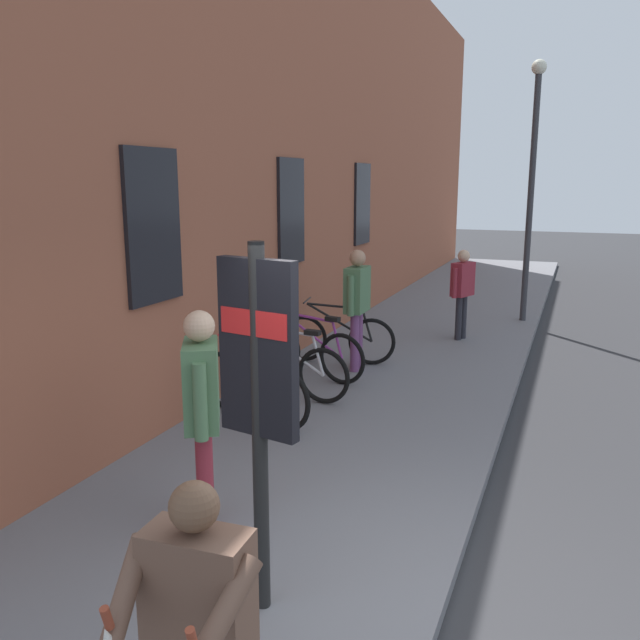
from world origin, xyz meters
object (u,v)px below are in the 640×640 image
pedestrian_crossing_street (462,285)px  bicycle_by_door (287,368)px  bicycle_under_window (310,352)px  pedestrian_by_facade (357,297)px  bicycle_mid_rack (338,338)px  transit_info_sign (259,373)px  street_lamp (532,170)px  bicycle_end_of_row (254,387)px  pedestrian_near_bus (202,399)px  tourist_with_hotdogs (196,618)px

pedestrian_crossing_street → bicycle_by_door: bearing=159.3°
bicycle_under_window → pedestrian_by_facade: pedestrian_by_facade is taller
bicycle_under_window → bicycle_mid_rack: 0.90m
transit_info_sign → pedestrian_by_facade: bearing=12.2°
transit_info_sign → street_lamp: bearing=-4.6°
bicycle_by_door → transit_info_sign: 4.40m
bicycle_mid_rack → street_lamp: size_ratio=0.35×
street_lamp → bicycle_mid_rack: bearing=151.2°
bicycle_end_of_row → pedestrian_crossing_street: (4.88, -1.56, 0.57)m
bicycle_end_of_row → bicycle_under_window: bearing=0.3°
street_lamp → bicycle_under_window: bearing=154.7°
pedestrian_by_facade → bicycle_under_window: bearing=144.4°
bicycle_under_window → pedestrian_crossing_street: pedestrian_crossing_street is taller
pedestrian_crossing_street → pedestrian_near_bus: 7.27m
bicycle_under_window → transit_info_sign: bearing=-161.1°
bicycle_mid_rack → pedestrian_crossing_street: (2.25, -1.48, 0.57)m
bicycle_mid_rack → transit_info_sign: 6.02m
transit_info_sign → pedestrian_near_bus: bearing=50.5°
bicycle_end_of_row → tourist_with_hotdogs: (-4.45, -2.04, 0.58)m
bicycle_under_window → tourist_with_hotdogs: 6.55m
bicycle_end_of_row → bicycle_by_door: (0.85, -0.04, -0.00)m
tourist_with_hotdogs → street_lamp: size_ratio=0.32×
bicycle_under_window → pedestrian_by_facade: (0.65, -0.47, 0.70)m
pedestrian_crossing_street → bicycle_under_window: bearing=153.5°
bicycle_mid_rack → pedestrian_crossing_street: size_ratio=1.11×
tourist_with_hotdogs → street_lamp: bearing=-2.0°
bicycle_end_of_row → bicycle_by_door: size_ratio=0.96×
pedestrian_by_facade → street_lamp: 5.31m
bicycle_end_of_row → bicycle_under_window: size_ratio=0.97×
bicycle_mid_rack → tourist_with_hotdogs: tourist_with_hotdogs is taller
pedestrian_near_bus → transit_info_sign: bearing=-129.5°
bicycle_by_door → transit_info_sign: transit_info_sign is taller
transit_info_sign → pedestrian_crossing_street: transit_info_sign is taller
bicycle_by_door → bicycle_under_window: same height
pedestrian_near_bus → street_lamp: bearing=-10.2°
bicycle_end_of_row → pedestrian_near_bus: pedestrian_near_bus is taller
bicycle_under_window → bicycle_mid_rack: size_ratio=1.00×
bicycle_by_door → street_lamp: bearing=-21.6°
pedestrian_crossing_street → street_lamp: (2.07, -0.89, 1.98)m
bicycle_by_door → pedestrian_crossing_street: bearing=-20.7°
bicycle_by_door → pedestrian_crossing_street: pedestrian_crossing_street is taller
bicycle_under_window → transit_info_sign: size_ratio=0.73×
bicycle_by_door → transit_info_sign: (-3.91, -1.60, 1.21)m
pedestrian_crossing_street → pedestrian_by_facade: 2.73m
bicycle_by_door → pedestrian_near_bus: bearing=-167.0°
bicycle_end_of_row → pedestrian_near_bus: bearing=-161.7°
bicycle_mid_rack → street_lamp: street_lamp is taller
transit_info_sign → street_lamp: (10.01, -0.81, 1.35)m
pedestrian_by_facade → transit_info_sign: bearing=-167.8°
pedestrian_near_bus → pedestrian_by_facade: size_ratio=1.01×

